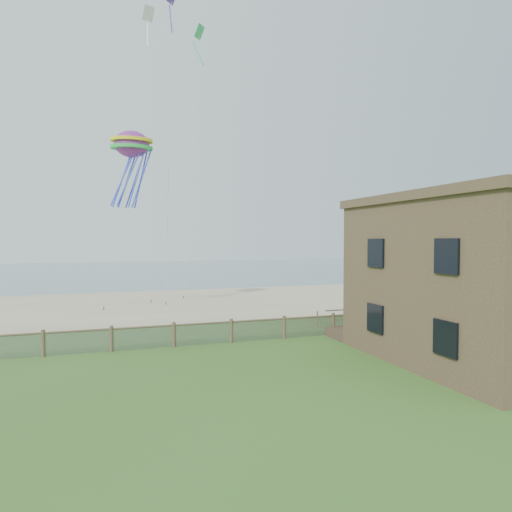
# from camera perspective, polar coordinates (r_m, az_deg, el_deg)

# --- Properties ---
(ground) EXTENTS (160.00, 160.00, 0.00)m
(ground) POSITION_cam_1_polar(r_m,az_deg,el_deg) (18.86, 1.99, -14.58)
(ground) COLOR #3A5F20
(ground) RESTS_ON ground
(sand_beach) EXTENTS (72.00, 20.00, 0.02)m
(sand_beach) POSITION_cam_1_polar(r_m,az_deg,el_deg) (39.79, -9.39, -5.80)
(sand_beach) COLOR tan
(sand_beach) RESTS_ON ground
(ocean) EXTENTS (160.00, 68.00, 0.02)m
(ocean) POSITION_cam_1_polar(r_m,az_deg,el_deg) (83.32, -14.35, -1.77)
(ocean) COLOR slate
(ocean) RESTS_ON ground
(chainlink_fence) EXTENTS (36.20, 0.20, 1.25)m
(chainlink_fence) POSITION_cam_1_polar(r_m,az_deg,el_deg) (24.27, -3.11, -9.49)
(chainlink_fence) COLOR brown
(chainlink_fence) RESTS_ON ground
(motel_deck) EXTENTS (15.00, 2.00, 0.50)m
(motel_deck) POSITION_cam_1_polar(r_m,az_deg,el_deg) (29.72, 22.65, -8.10)
(motel_deck) COLOR #51392E
(motel_deck) RESTS_ON ground
(picnic_table) EXTENTS (2.11, 1.65, 0.85)m
(picnic_table) POSITION_cam_1_polar(r_m,az_deg,el_deg) (24.50, 16.18, -9.75)
(picnic_table) COLOR #51392E
(picnic_table) RESTS_ON ground
(octopus_kite) EXTENTS (3.50, 3.00, 6.08)m
(octopus_kite) POSITION_cam_1_polar(r_m,az_deg,el_deg) (34.25, -15.25, 10.78)
(octopus_kite) COLOR red
(kite_white) EXTENTS (1.70, 1.98, 2.54)m
(kite_white) POSITION_cam_1_polar(r_m,az_deg,el_deg) (39.54, -13.32, 26.51)
(kite_white) COLOR white
(kite_purple) EXTENTS (2.02, 1.96, 2.80)m
(kite_purple) POSITION_cam_1_polar(r_m,az_deg,el_deg) (38.49, -10.48, 28.17)
(kite_purple) COLOR #61309D
(kite_green) EXTENTS (2.23, 2.16, 3.17)m
(kite_green) POSITION_cam_1_polar(r_m,az_deg,el_deg) (42.14, -7.09, 24.79)
(kite_green) COLOR #33C05E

